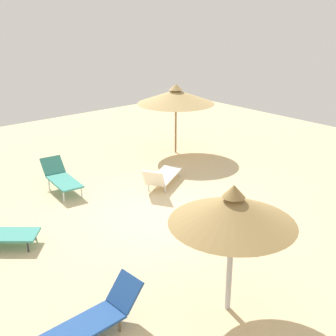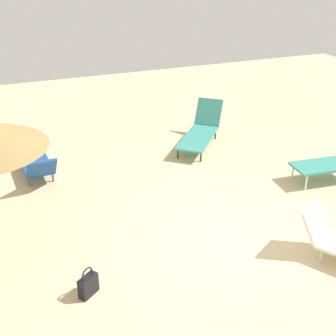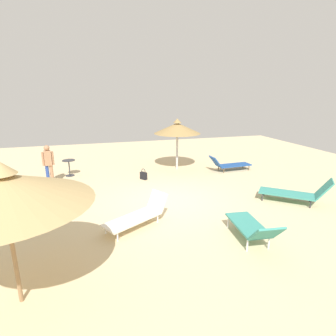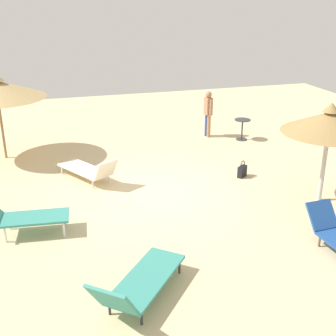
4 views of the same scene
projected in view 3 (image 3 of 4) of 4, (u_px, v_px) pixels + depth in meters
name	position (u px, v px, depth m)	size (l,w,h in m)	color
ground	(168.00, 201.00, 9.54)	(24.00, 24.00, 0.10)	beige
parasol_umbrella_back	(2.00, 189.00, 4.33)	(2.86, 2.86, 2.62)	olive
parasol_umbrella_far_right	(177.00, 128.00, 12.88)	(2.23, 2.23, 2.47)	#B2B2B7
lounge_chair_near_left	(253.00, 227.00, 6.70)	(0.85, 1.90, 0.85)	teal
lounge_chair_far_left	(229.00, 164.00, 13.02)	(2.09, 0.71, 0.77)	#1E478C
lounge_chair_front	(139.00, 214.00, 7.64)	(2.02, 1.54, 0.80)	silver
lounge_chair_center	(297.00, 192.00, 9.19)	(2.13, 1.97, 0.94)	teal
person_standing_edge	(48.00, 162.00, 10.93)	(0.44, 0.26, 1.63)	#A57554
handbag	(144.00, 175.00, 11.75)	(0.30, 0.34, 0.48)	black
side_table_round	(69.00, 165.00, 12.17)	(0.56, 0.56, 0.73)	#2D2D33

